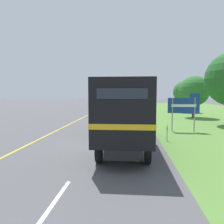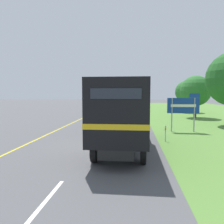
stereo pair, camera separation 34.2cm
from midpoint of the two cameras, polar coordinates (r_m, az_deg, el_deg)
name	(u,v)px [view 1 (the left image)]	position (r m, az deg, el deg)	size (l,w,h in m)	color
ground_plane	(94,146)	(11.97, -5.56, -8.86)	(200.00, 200.00, 0.00)	#515154
grass_shoulder	(214,114)	(33.78, 24.94, -0.45)	(20.00, 73.23, 0.01)	#568438
edge_line_yellow	(92,113)	(32.27, -5.50, -0.25)	(0.12, 73.23, 0.01)	yellow
centre_dash_nearest	(55,201)	(6.40, -16.29, -21.48)	(0.12, 2.60, 0.01)	white
centre_dash_near	(95,144)	(12.45, -5.13, -8.30)	(0.12, 2.60, 0.01)	white
centre_dash_mid_a	(108,126)	(18.87, -1.62, -3.80)	(0.12, 2.60, 0.01)	white
centre_dash_mid_b	(114,118)	(25.39, 0.08, -1.59)	(0.12, 2.60, 0.01)	white
centre_dash_far	(117,113)	(31.94, 1.08, -0.28)	(0.12, 2.60, 0.01)	white
centre_dash_farthest	(120,110)	(38.50, 1.75, 0.58)	(0.12, 2.60, 0.01)	white
horse_trailer_truck	(125,111)	(11.23, 2.53, 0.17)	(2.32, 8.23, 3.39)	black
lead_car_white	(101,109)	(27.41, -3.14, 0.88)	(1.80, 4.55, 1.90)	black
lead_car_silver_ahead	(130,103)	(44.34, 4.43, 2.27)	(1.80, 3.94, 1.74)	black
lead_car_white_ahead	(116,101)	(58.35, 0.94, 3.01)	(1.80, 3.87, 2.07)	black
highway_sign	(184,107)	(17.02, 17.81, 1.35)	(2.31, 0.09, 2.86)	#9E9EA3
roadside_tree_mid	(194,91)	(27.53, 20.31, 5.18)	(3.56, 3.56, 4.94)	#4C3823
roadside_tree_far	(185,92)	(35.14, 18.17, 5.02)	(3.42, 3.42, 4.83)	#4C3823
delineator_post	(167,133)	(13.34, 13.53, -5.34)	(0.08, 0.08, 0.95)	white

